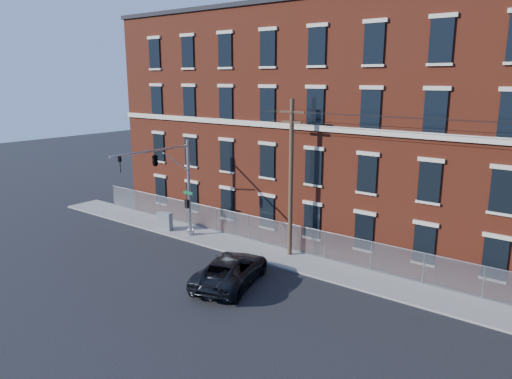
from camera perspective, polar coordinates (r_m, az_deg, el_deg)
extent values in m
plane|color=black|center=(28.72, -5.68, -10.18)|extent=(140.00, 140.00, 0.00)
cube|color=gray|center=(27.33, 21.44, -12.20)|extent=(65.00, 3.00, 0.12)
cube|color=maroon|center=(33.86, 26.92, 6.06)|extent=(55.00, 14.00, 16.00)
cube|color=beige|center=(26.94, 24.07, 5.53)|extent=(55.00, 0.18, 0.35)
cube|color=black|center=(40.79, -11.26, -0.07)|extent=(1.20, 0.10, 2.20)
cube|color=black|center=(40.14, -11.48, 4.93)|extent=(1.20, 0.10, 2.20)
cube|color=black|center=(39.80, -11.73, 10.36)|extent=(1.20, 0.10, 2.20)
cube|color=black|center=(39.80, -11.98, 15.53)|extent=(1.20, 0.10, 2.20)
cube|color=black|center=(38.18, -7.61, -0.84)|extent=(1.20, 0.10, 2.20)
cube|color=black|center=(37.48, -7.77, 4.51)|extent=(1.20, 0.10, 2.20)
cube|color=black|center=(37.11, -7.96, 10.32)|extent=(1.20, 0.10, 2.20)
cube|color=black|center=(37.12, -8.14, 15.88)|extent=(1.20, 0.10, 2.20)
cube|color=black|center=(35.74, -3.44, -1.71)|extent=(1.20, 0.10, 2.20)
cube|color=black|center=(35.00, -3.52, 4.00)|extent=(1.20, 0.10, 2.20)
cube|color=black|center=(34.60, -3.61, 10.22)|extent=(1.20, 0.10, 2.20)
cube|color=black|center=(34.61, -3.70, 16.19)|extent=(1.20, 0.10, 2.20)
cube|color=black|center=(33.53, 1.31, -2.69)|extent=(1.20, 0.10, 2.20)
cube|color=black|center=(32.74, 1.34, 3.39)|extent=(1.20, 0.10, 2.20)
cube|color=black|center=(32.31, 1.38, 10.04)|extent=(1.20, 0.10, 2.20)
cube|color=black|center=(32.32, 1.42, 16.43)|extent=(1.20, 0.10, 2.20)
cube|color=black|center=(31.60, 6.69, -3.77)|extent=(1.20, 0.10, 2.20)
cube|color=black|center=(30.75, 6.87, 2.66)|extent=(1.20, 0.10, 2.20)
cube|color=black|center=(30.30, 7.07, 9.75)|extent=(1.20, 0.10, 2.20)
cube|color=black|center=(30.31, 7.27, 16.55)|extent=(1.20, 0.10, 2.20)
cube|color=black|center=(29.99, 12.73, -4.94)|extent=(1.20, 0.10, 2.20)
cube|color=black|center=(29.09, 13.09, 1.82)|extent=(1.20, 0.10, 2.20)
cube|color=black|center=(28.62, 13.48, 9.30)|extent=(1.20, 0.10, 2.20)
cube|color=black|center=(28.63, 13.88, 16.50)|extent=(1.20, 0.10, 2.20)
cube|color=black|center=(28.76, 19.39, -6.17)|extent=(1.20, 0.10, 2.20)
cube|color=black|center=(27.82, 19.95, 0.86)|extent=(1.20, 0.10, 2.20)
cube|color=black|center=(27.32, 20.58, 8.66)|extent=(1.20, 0.10, 2.20)
cube|color=black|center=(27.33, 21.20, 16.19)|extent=(1.20, 0.10, 2.20)
cube|color=black|center=(27.96, 26.57, -7.39)|extent=(1.20, 0.10, 2.20)
cube|color=black|center=(27.00, 27.35, -0.19)|extent=(1.20, 0.10, 2.20)
cube|color=black|center=(26.48, 28.22, 7.84)|extent=(1.20, 0.10, 2.20)
cube|color=#A5A8AD|center=(28.12, 22.37, -9.43)|extent=(59.00, 0.02, 1.80)
cylinder|color=#9EA0A5|center=(27.81, 22.53, -7.71)|extent=(59.00, 0.04, 0.04)
cylinder|color=#9EA0A5|center=(45.02, -16.58, -0.68)|extent=(0.06, 0.06, 1.85)
cylinder|color=#9EA0A5|center=(42.60, -14.11, -1.30)|extent=(0.06, 0.06, 1.85)
cylinder|color=#9EA0A5|center=(40.27, -11.35, -1.98)|extent=(0.06, 0.06, 1.85)
cylinder|color=#9EA0A5|center=(38.06, -8.25, -2.74)|extent=(0.06, 0.06, 1.85)
cylinder|color=#9EA0A5|center=(35.97, -4.78, -3.59)|extent=(0.06, 0.06, 1.85)
cylinder|color=#9EA0A5|center=(34.05, -0.89, -4.51)|extent=(0.06, 0.06, 1.85)
cylinder|color=#9EA0A5|center=(32.31, 3.45, -5.52)|extent=(0.06, 0.06, 1.85)
cylinder|color=#9EA0A5|center=(30.78, 8.27, -6.60)|extent=(0.06, 0.06, 1.85)
cylinder|color=#9EA0A5|center=(29.50, 13.58, -7.72)|extent=(0.06, 0.06, 1.85)
cylinder|color=#9EA0A5|center=(28.50, 19.34, -8.87)|extent=(0.06, 0.06, 1.85)
cylinder|color=#9EA0A5|center=(27.82, 25.49, -9.98)|extent=(0.06, 0.06, 1.85)
cylinder|color=#9EA0A5|center=(34.68, -7.99, 0.14)|extent=(0.22, 0.22, 7.00)
cylinder|color=#9EA0A5|center=(35.56, -7.82, -5.05)|extent=(0.50, 0.50, 0.40)
cylinder|color=#9EA0A5|center=(31.96, -12.32, 4.52)|extent=(0.14, 6.50, 0.14)
cylinder|color=#9EA0A5|center=(33.46, -9.56, 3.28)|extent=(0.08, 2.18, 1.56)
cube|color=#0C592D|center=(34.61, -8.09, -0.40)|extent=(0.90, 0.03, 0.22)
cube|color=black|center=(34.77, -8.22, -1.70)|extent=(0.25, 0.25, 0.60)
imported|color=black|center=(30.49, -15.91, 2.87)|extent=(0.16, 0.20, 1.00)
imported|color=black|center=(32.21, -11.93, 3.61)|extent=(0.53, 2.48, 1.00)
cylinder|color=#4E3A27|center=(30.20, 4.17, 1.21)|extent=(0.28, 0.28, 10.00)
cube|color=#4E3A27|center=(29.62, 4.31, 9.19)|extent=(1.80, 0.12, 0.12)
cube|color=#4E3A27|center=(29.67, 4.29, 8.03)|extent=(1.40, 0.12, 0.12)
imported|color=black|center=(27.28, -3.01, -9.53)|extent=(4.39, 6.55, 1.67)
cube|color=gray|center=(36.90, -10.80, -3.72)|extent=(1.18, 0.81, 1.34)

